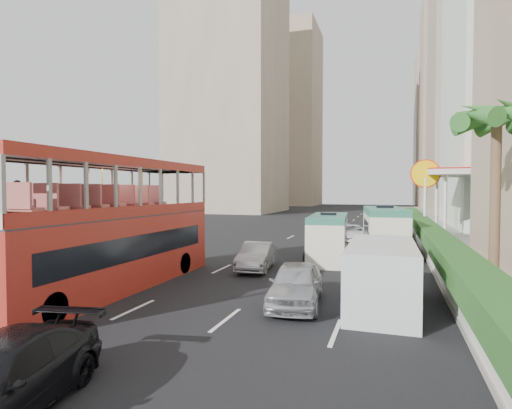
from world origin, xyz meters
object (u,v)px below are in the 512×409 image
at_px(minibus_near, 328,238).
at_px(minibus_far, 384,231).
at_px(van_asset, 353,241).
at_px(panel_van_far, 390,226).
at_px(shell_station, 468,204).
at_px(car_silver_lane_b, 296,304).
at_px(car_silver_lane_a, 257,269).
at_px(palm_tree, 495,202).
at_px(double_decker_bus, 112,224).
at_px(panel_van_near, 382,275).

relative_size(minibus_near, minibus_far, 0.89).
bearing_deg(van_asset, panel_van_far, 37.46).
height_order(minibus_far, shell_station, shell_station).
distance_m(car_silver_lane_b, shell_station, 24.56).
xyz_separation_m(car_silver_lane_a, van_asset, (3.41, 12.92, 0.00)).
distance_m(minibus_near, panel_van_far, 12.68).
relative_size(minibus_far, panel_van_far, 1.35).
bearing_deg(palm_tree, minibus_near, 143.22).
height_order(car_silver_lane_b, minibus_near, minibus_near).
bearing_deg(double_decker_bus, car_silver_lane_a, 53.63).
height_order(van_asset, minibus_far, minibus_far).
relative_size(double_decker_bus, minibus_far, 1.74).
bearing_deg(car_silver_lane_a, minibus_far, 41.52).
bearing_deg(minibus_far, minibus_near, -140.98).
distance_m(car_silver_lane_b, van_asset, 18.16).
bearing_deg(minibus_far, shell_station, 54.05).
bearing_deg(minibus_near, double_decker_bus, -131.77).
relative_size(car_silver_lane_a, minibus_far, 0.62).
bearing_deg(minibus_near, minibus_far, 41.05).
height_order(car_silver_lane_a, car_silver_lane_b, car_silver_lane_b).
height_order(double_decker_bus, car_silver_lane_b, double_decker_bus).
bearing_deg(double_decker_bus, minibus_far, 50.82).
relative_size(minibus_near, panel_van_near, 1.08).
xyz_separation_m(minibus_near, minibus_far, (2.86, 2.91, 0.16)).
height_order(van_asset, panel_van_near, panel_van_near).
bearing_deg(minibus_near, car_silver_lane_a, -133.11).
relative_size(minibus_near, shell_station, 0.70).
bearing_deg(panel_van_near, minibus_far, 89.99).
distance_m(minibus_far, shell_station, 12.67).
xyz_separation_m(double_decker_bus, palm_tree, (13.80, 4.00, 0.85)).
xyz_separation_m(van_asset, minibus_near, (-0.50, -9.27, 1.24)).
distance_m(van_asset, minibus_far, 6.93).
distance_m(double_decker_bus, car_silver_lane_b, 7.62).
height_order(minibus_far, panel_van_near, minibus_far).
xyz_separation_m(car_silver_lane_a, minibus_far, (5.78, 6.56, 1.40)).
distance_m(minibus_far, palm_tree, 9.19).
relative_size(car_silver_lane_b, panel_van_far, 0.88).
xyz_separation_m(panel_van_near, panel_van_far, (0.16, 20.47, -0.11)).
distance_m(panel_van_far, shell_station, 6.40).
distance_m(double_decker_bus, panel_van_far, 23.72).
distance_m(car_silver_lane_a, minibus_near, 4.83).
relative_size(van_asset, minibus_near, 0.76).
relative_size(minibus_far, palm_tree, 0.99).
relative_size(panel_van_near, palm_tree, 0.81).
bearing_deg(car_silver_lane_a, panel_van_far, 62.11).
bearing_deg(car_silver_lane_b, shell_station, 62.28).
xyz_separation_m(van_asset, shell_station, (8.55, 4.60, 2.75)).
relative_size(car_silver_lane_a, car_silver_lane_b, 0.95).
bearing_deg(minibus_near, van_asset, 82.46).
bearing_deg(minibus_far, car_silver_lane_a, -137.86).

